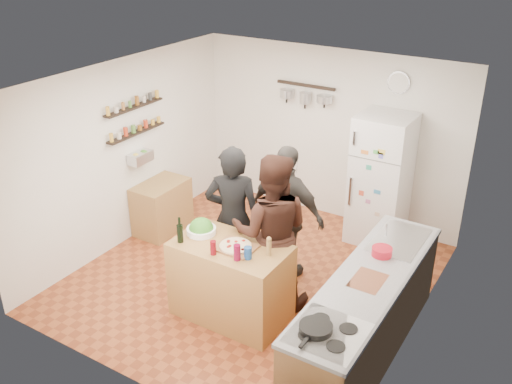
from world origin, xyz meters
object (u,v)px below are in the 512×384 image
Objects in this scene: pepper_mill at (269,248)px; fridge at (381,180)px; person_center at (271,232)px; counter_run at (366,317)px; wine_bottle at (180,233)px; side_table at (162,207)px; skillet at (316,328)px; wall_clock at (399,83)px; person_back at (287,214)px; prep_island at (231,281)px; person_left at (233,218)px; red_bowl at (382,252)px; salad_bowl at (201,231)px; salt_canister at (248,253)px.

fridge is (0.30, 2.44, -0.10)m from pepper_mill.
person_center is 0.70× the size of counter_run.
wine_bottle reaches higher than side_table.
skillet is (-0.10, -0.98, 0.50)m from counter_run.
skillet is 0.96× the size of wall_clock.
skillet is (1.28, -1.81, 0.08)m from person_back.
pepper_mill is 1.27m from skillet.
person_center is at bearing 62.52° from prep_island.
fridge is at bearing -109.10° from person_back.
person_back is (-0.11, 0.56, -0.06)m from person_center.
person_center is at bearing -102.31° from wall_clock.
person_back is 5.98× the size of skillet.
prep_island reaches higher than side_table.
person_left is 6.00× the size of wall_clock.
red_bowl reaches higher than skillet.
prep_island is at bearing 23.75° from wine_bottle.
salad_bowl is 0.18× the size of person_center.
person_left is at bearing 169.11° from counter_run.
person_left is 2.25× the size of side_table.
skillet is (1.82, -0.84, 0.00)m from salad_bowl.
salt_canister reaches higher than skillet.
prep_island is at bearing 95.57° from person_left.
wine_bottle is 0.68× the size of wall_clock.
wall_clock is (-0.70, 2.18, 1.19)m from red_bowl.
person_back is 2.22m from skillet.
person_center is at bearing 117.29° from pepper_mill.
wall_clock is at bearing -105.21° from person_back.
prep_island is 1.67m from red_bowl.
side_table is at bearing 156.01° from pepper_mill.
salad_bowl is 0.41× the size of side_table.
salad_bowl is 1.60× the size of wine_bottle.
red_bowl is (1.45, 0.64, 0.51)m from prep_island.
skillet is (1.90, -0.57, -0.06)m from wine_bottle.
person_center is at bearing -171.38° from red_bowl.
person_center is 2.71m from wall_clock.
salad_bowl is at bearing 6.25° from person_center.
counter_run is (1.92, 0.14, -0.49)m from salad_bowl.
fridge reaches higher than counter_run.
person_center is (0.66, 0.41, -0.02)m from salad_bowl.
red_bowl is at bearing 30.58° from pepper_mill.
fridge is 3.07m from side_table.
side_table is (-3.44, 0.92, -0.09)m from counter_run.
salad_bowl is 0.18× the size of fridge.
fridge is at bearing -129.83° from person_center.
prep_island is 0.48× the size of counter_run.
prep_island is at bearing 158.20° from salt_canister.
person_center is 6.16× the size of wall_clock.
salt_canister is at bearing 102.64° from person_back.
salt_canister is 1.29m from skillet.
prep_island is 0.71m from pepper_mill.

